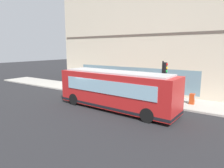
{
  "coord_description": "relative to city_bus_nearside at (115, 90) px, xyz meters",
  "views": [
    {
      "loc": [
        -12.83,
        -10.14,
        4.8
      ],
      "look_at": [
        1.72,
        -0.48,
        1.66
      ],
      "focal_mm": 31.32,
      "sensor_mm": 36.0,
      "label": 1
    }
  ],
  "objects": [
    {
      "name": "sidewalk_curb",
      "position": [
        4.51,
        1.94,
        -1.48
      ],
      "size": [
        3.87,
        40.0,
        0.15
      ],
      "primitive_type": "cube",
      "color": "#B2ADA3",
      "rests_on": "ground"
    },
    {
      "name": "fire_hydrant",
      "position": [
        5.85,
        2.96,
        -1.04
      ],
      "size": [
        0.35,
        0.35,
        0.74
      ],
      "color": "gold",
      "rests_on": "sidewalk_curb"
    },
    {
      "name": "building_corner",
      "position": [
        10.87,
        1.94,
        4.11
      ],
      "size": [
        8.9,
        20.51,
        11.34
      ],
      "color": "beige",
      "rests_on": "ground"
    },
    {
      "name": "newspaper_vending_box",
      "position": [
        4.42,
        -4.96,
        -0.95
      ],
      "size": [
        0.44,
        0.42,
        0.9
      ],
      "color": "#BF3F19",
      "rests_on": "sidewalk_curb"
    },
    {
      "name": "city_bus_nearside",
      "position": [
        0.0,
        0.0,
        0.0
      ],
      "size": [
        3.07,
        10.16,
        3.07
      ],
      "color": "red",
      "rests_on": "ground"
    },
    {
      "name": "pedestrian_walking_along_curb",
      "position": [
        5.4,
        1.44,
        -0.41
      ],
      "size": [
        0.32,
        0.32,
        1.73
      ],
      "color": "silver",
      "rests_on": "sidewalk_curb"
    },
    {
      "name": "traffic_light_near_corner",
      "position": [
        2.97,
        -2.9,
        1.15
      ],
      "size": [
        0.32,
        0.49,
        3.67
      ],
      "color": "black",
      "rests_on": "sidewalk_curb"
    },
    {
      "name": "ground",
      "position": [
        -0.02,
        1.94,
        -1.55
      ],
      "size": [
        120.0,
        120.0,
        0.0
      ],
      "primitive_type": "plane",
      "color": "#262628"
    },
    {
      "name": "pedestrian_near_building_entrance",
      "position": [
        4.45,
        1.38,
        -0.44
      ],
      "size": [
        0.32,
        0.32,
        1.68
      ],
      "color": "gold",
      "rests_on": "sidewalk_curb"
    }
  ]
}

